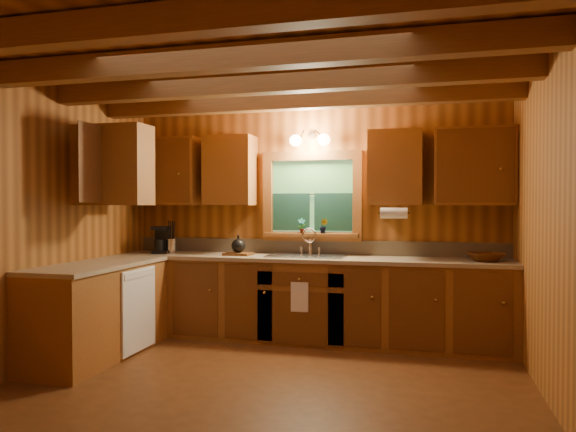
% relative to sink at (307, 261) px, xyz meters
% --- Properties ---
extents(room, '(4.20, 4.20, 4.20)m').
position_rel_sink_xyz_m(room, '(0.00, -1.60, 0.44)').
color(room, '#573015').
rests_on(room, ground).
extents(ceiling_beams, '(4.20, 2.54, 0.18)m').
position_rel_sink_xyz_m(ceiling_beams, '(0.00, -1.60, 1.63)').
color(ceiling_beams, brown).
rests_on(ceiling_beams, room).
extents(base_cabinets, '(4.20, 2.22, 0.86)m').
position_rel_sink_xyz_m(base_cabinets, '(-0.49, -0.32, -0.43)').
color(base_cabinets, brown).
rests_on(base_cabinets, ground).
extents(countertop, '(4.20, 2.24, 0.04)m').
position_rel_sink_xyz_m(countertop, '(-0.48, -0.31, 0.02)').
color(countertop, tan).
rests_on(countertop, base_cabinets).
extents(backsplash, '(4.20, 0.02, 0.16)m').
position_rel_sink_xyz_m(backsplash, '(0.00, 0.28, 0.12)').
color(backsplash, '#9A8667').
rests_on(backsplash, room).
extents(dishwasher_panel, '(0.02, 0.60, 0.80)m').
position_rel_sink_xyz_m(dishwasher_panel, '(-1.47, -0.92, -0.43)').
color(dishwasher_panel, white).
rests_on(dishwasher_panel, base_cabinets).
extents(upper_cabinets, '(4.19, 1.77, 0.78)m').
position_rel_sink_xyz_m(upper_cabinets, '(-0.56, -0.18, 0.98)').
color(upper_cabinets, brown).
rests_on(upper_cabinets, room).
extents(window, '(1.12, 0.08, 1.00)m').
position_rel_sink_xyz_m(window, '(0.00, 0.26, 0.67)').
color(window, brown).
rests_on(window, room).
extents(window_sill, '(1.06, 0.14, 0.04)m').
position_rel_sink_xyz_m(window_sill, '(0.00, 0.22, 0.26)').
color(window_sill, brown).
rests_on(window_sill, room).
extents(wall_sconce, '(0.45, 0.21, 0.17)m').
position_rel_sink_xyz_m(wall_sconce, '(0.00, 0.14, 1.31)').
color(wall_sconce, black).
rests_on(wall_sconce, room).
extents(paper_towel_roll, '(0.27, 0.11, 0.11)m').
position_rel_sink_xyz_m(paper_towel_roll, '(0.92, -0.07, 0.51)').
color(paper_towel_roll, white).
rests_on(paper_towel_roll, upper_cabinets).
extents(dish_towel, '(0.18, 0.01, 0.30)m').
position_rel_sink_xyz_m(dish_towel, '(0.00, -0.34, -0.34)').
color(dish_towel, white).
rests_on(dish_towel, base_cabinets).
extents(sink, '(0.82, 0.48, 0.43)m').
position_rel_sink_xyz_m(sink, '(0.00, 0.00, 0.00)').
color(sink, silver).
rests_on(sink, countertop).
extents(coffee_maker, '(0.17, 0.22, 0.31)m').
position_rel_sink_xyz_m(coffee_maker, '(-1.70, -0.04, 0.20)').
color(coffee_maker, black).
rests_on(coffee_maker, countertop).
extents(utensil_crock, '(0.13, 0.13, 0.37)m').
position_rel_sink_xyz_m(utensil_crock, '(-1.61, 0.03, 0.14)').
color(utensil_crock, silver).
rests_on(utensil_crock, countertop).
extents(cutting_board, '(0.31, 0.23, 0.03)m').
position_rel_sink_xyz_m(cutting_board, '(-0.76, -0.04, 0.06)').
color(cutting_board, '#5D3213').
rests_on(cutting_board, countertop).
extents(teakettle, '(0.15, 0.15, 0.19)m').
position_rel_sink_xyz_m(teakettle, '(-0.76, -0.04, 0.15)').
color(teakettle, black).
rests_on(teakettle, cutting_board).
extents(wicker_basket, '(0.43, 0.43, 0.08)m').
position_rel_sink_xyz_m(wicker_basket, '(1.80, -0.04, 0.09)').
color(wicker_basket, '#48230C').
rests_on(wicker_basket, countertop).
extents(potted_plant_left, '(0.10, 0.08, 0.17)m').
position_rel_sink_xyz_m(potted_plant_left, '(-0.10, 0.19, 0.37)').
color(potted_plant_left, '#5D3213').
rests_on(potted_plant_left, window_sill).
extents(potted_plant_right, '(0.10, 0.09, 0.16)m').
position_rel_sink_xyz_m(potted_plant_right, '(0.15, 0.19, 0.36)').
color(potted_plant_right, '#5D3213').
rests_on(potted_plant_right, window_sill).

